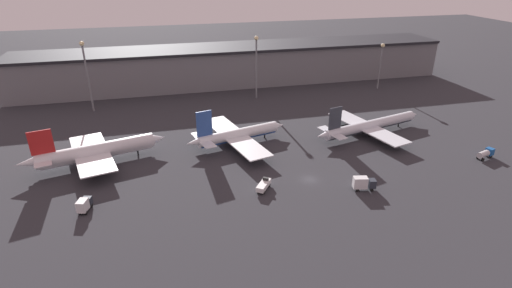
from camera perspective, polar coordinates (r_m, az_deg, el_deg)
ground at (r=112.41m, az=7.64°, el=-5.06°), size 600.00×600.00×0.00m
terminal_building at (r=198.33m, az=-2.74°, el=11.28°), size 204.80×25.81×18.03m
airplane_0 at (r=127.46m, az=-21.90°, el=-1.00°), size 41.54×31.00×13.30m
airplane_1 at (r=131.22m, az=-2.71°, el=1.33°), size 35.05×37.91×13.45m
airplane_2 at (r=144.37m, az=15.94°, el=2.54°), size 45.08×34.34×12.48m
service_vehicle_0 at (r=105.99m, az=-23.35°, el=-7.94°), size 3.34×5.15×3.43m
service_vehicle_1 at (r=141.11m, az=29.96°, el=-1.18°), size 6.62×3.80×2.81m
service_vehicle_2 at (r=109.46m, az=15.09°, el=-5.41°), size 6.22×3.28×3.78m
service_vehicle_3 at (r=106.25m, az=1.11°, el=-5.89°), size 5.30×6.22×2.84m
lamp_post_0 at (r=169.61m, az=-23.09°, el=9.91°), size 1.80×1.80×27.81m
lamp_post_1 at (r=172.62m, az=0.05°, el=11.93°), size 1.80×1.80×26.88m
lamp_post_2 at (r=196.07m, az=17.43°, el=11.43°), size 1.80×1.80×21.04m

